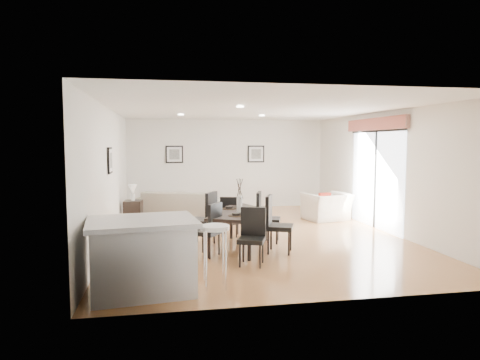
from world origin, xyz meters
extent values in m
plane|color=tan|center=(0.00, 0.00, 0.00)|extent=(8.00, 8.00, 0.00)
cube|color=white|center=(0.00, 4.00, 1.35)|extent=(6.00, 0.04, 2.70)
cube|color=white|center=(0.00, -4.00, 1.35)|extent=(6.00, 0.04, 2.70)
cube|color=white|center=(-3.00, 0.00, 1.35)|extent=(0.04, 8.00, 2.70)
cube|color=white|center=(3.00, 0.00, 1.35)|extent=(0.04, 8.00, 2.70)
cube|color=white|center=(0.00, 0.00, 2.70)|extent=(6.00, 8.00, 0.02)
imported|color=#A39784|center=(-1.54, 2.73, 0.34)|extent=(2.52, 1.69, 0.69)
imported|color=#EFE2CF|center=(2.22, 1.41, 0.35)|extent=(1.26, 1.15, 0.70)
imported|color=#335B27|center=(5.89, 1.74, 0.34)|extent=(0.46, 0.46, 0.67)
cube|color=black|center=(-0.54, -1.14, 0.67)|extent=(1.45, 1.87, 0.06)
cylinder|color=black|center=(-1.19, -1.70, 0.32)|extent=(0.07, 0.07, 0.64)
cylinder|color=black|center=(-0.55, -0.27, 0.32)|extent=(0.07, 0.07, 0.64)
cylinder|color=black|center=(-0.52, -2.00, 0.32)|extent=(0.07, 0.07, 0.64)
cylinder|color=black|center=(0.11, -0.57, 0.32)|extent=(0.07, 0.07, 0.64)
cube|color=black|center=(-1.21, -1.55, 0.43)|extent=(0.59, 0.59, 0.07)
cube|color=black|center=(-1.06, -1.66, 0.69)|extent=(0.29, 0.38, 0.51)
cylinder|color=black|center=(-1.25, -1.32, 0.19)|extent=(0.03, 0.03, 0.39)
cylinder|color=black|center=(-0.98, -1.52, 0.19)|extent=(0.03, 0.03, 0.39)
cylinder|color=black|center=(-1.44, -1.59, 0.19)|extent=(0.03, 0.03, 0.39)
cylinder|color=black|center=(-1.17, -1.79, 0.19)|extent=(0.03, 0.03, 0.39)
cube|color=black|center=(-1.21, -0.72, 0.47)|extent=(0.64, 0.64, 0.08)
cube|color=black|center=(-1.03, -0.81, 0.77)|extent=(0.28, 0.44, 0.56)
cylinder|color=black|center=(-1.28, -0.47, 0.21)|extent=(0.04, 0.04, 0.43)
cylinder|color=black|center=(-0.96, -0.64, 0.21)|extent=(0.04, 0.04, 0.43)
cylinder|color=black|center=(-1.46, -0.79, 0.21)|extent=(0.04, 0.04, 0.43)
cylinder|color=black|center=(-1.14, -0.97, 0.21)|extent=(0.04, 0.04, 0.43)
cube|color=black|center=(0.13, -1.55, 0.47)|extent=(0.61, 0.61, 0.08)
cube|color=black|center=(-0.06, -1.48, 0.76)|extent=(0.23, 0.46, 0.56)
cylinder|color=black|center=(0.23, -1.79, 0.21)|extent=(0.04, 0.04, 0.43)
cylinder|color=black|center=(-0.11, -1.66, 0.21)|extent=(0.04, 0.04, 0.43)
cylinder|color=black|center=(0.37, -1.45, 0.21)|extent=(0.04, 0.04, 0.43)
cylinder|color=black|center=(0.03, -1.32, 0.21)|extent=(0.04, 0.04, 0.43)
cube|color=black|center=(0.13, -0.72, 0.45)|extent=(0.57, 0.57, 0.08)
cube|color=black|center=(-0.05, -0.65, 0.74)|extent=(0.20, 0.45, 0.54)
cylinder|color=black|center=(0.24, -0.94, 0.21)|extent=(0.04, 0.04, 0.41)
cylinder|color=black|center=(-0.09, -0.83, 0.21)|extent=(0.04, 0.04, 0.41)
cylinder|color=black|center=(0.36, -0.60, 0.21)|extent=(0.04, 0.04, 0.41)
cylinder|color=black|center=(0.02, -0.49, 0.21)|extent=(0.04, 0.04, 0.41)
cube|color=black|center=(-0.54, -2.25, 0.42)|extent=(0.54, 0.54, 0.07)
cube|color=black|center=(-0.47, -2.08, 0.68)|extent=(0.41, 0.20, 0.50)
cylinder|color=black|center=(-0.75, -2.35, 0.19)|extent=(0.03, 0.03, 0.38)
cylinder|color=black|center=(-0.63, -2.04, 0.19)|extent=(0.03, 0.03, 0.38)
cylinder|color=black|center=(-0.44, -2.46, 0.19)|extent=(0.03, 0.03, 0.38)
cylinder|color=black|center=(-0.33, -2.16, 0.19)|extent=(0.03, 0.03, 0.38)
cube|color=black|center=(-0.54, -0.02, 0.39)|extent=(0.48, 0.48, 0.07)
cube|color=black|center=(-0.58, -0.18, 0.63)|extent=(0.39, 0.15, 0.46)
cylinder|color=black|center=(-0.35, 0.09, 0.18)|extent=(0.03, 0.03, 0.35)
cylinder|color=black|center=(-0.43, -0.20, 0.18)|extent=(0.03, 0.03, 0.35)
cylinder|color=black|center=(-0.64, 0.17, 0.18)|extent=(0.03, 0.03, 0.35)
cylinder|color=black|center=(-0.72, -0.12, 0.18)|extent=(0.03, 0.03, 0.35)
cylinder|color=white|center=(-0.54, -1.14, 0.85)|extent=(0.10, 0.10, 0.31)
cylinder|color=black|center=(-0.28, -1.14, 0.70)|extent=(0.30, 0.30, 0.01)
cylinder|color=black|center=(-0.28, -1.14, 0.73)|extent=(0.16, 0.16, 0.04)
cylinder|color=black|center=(-0.67, -0.72, 0.70)|extent=(0.30, 0.30, 0.01)
cylinder|color=black|center=(-0.67, -0.72, 0.73)|extent=(0.16, 0.16, 0.04)
cylinder|color=black|center=(-0.67, -1.55, 0.70)|extent=(0.30, 0.30, 0.01)
cylinder|color=black|center=(-0.67, -1.55, 0.73)|extent=(0.16, 0.16, 0.04)
cube|color=black|center=(-0.31, 1.49, 0.21)|extent=(1.22, 0.97, 0.42)
cube|color=black|center=(-2.69, 1.88, 0.28)|extent=(0.47, 0.47, 0.57)
cylinder|color=white|center=(-2.69, 1.88, 0.65)|extent=(0.09, 0.09, 0.17)
cone|color=silver|center=(-2.69, 1.88, 0.85)|extent=(0.21, 0.21, 0.23)
cube|color=maroon|center=(2.12, 1.31, 0.56)|extent=(0.34, 0.17, 0.32)
cube|color=silver|center=(-2.23, -3.23, 0.46)|extent=(1.41, 1.13, 0.92)
cube|color=#B6B6B8|center=(-2.23, -3.23, 0.95)|extent=(1.53, 1.25, 0.07)
cylinder|color=white|center=(-1.25, -3.23, 0.84)|extent=(0.40, 0.40, 0.06)
cylinder|color=silver|center=(-1.12, -3.10, 0.42)|extent=(0.03, 0.03, 0.84)
cylinder|color=silver|center=(-1.39, -3.10, 0.42)|extent=(0.03, 0.03, 0.84)
cylinder|color=silver|center=(-1.39, -3.36, 0.42)|extent=(0.03, 0.03, 0.84)
cylinder|color=silver|center=(-1.12, -3.36, 0.42)|extent=(0.03, 0.03, 0.84)
cube|color=black|center=(-1.60, 3.97, 1.65)|extent=(0.52, 0.03, 0.52)
cube|color=white|center=(-1.60, 3.97, 1.65)|extent=(0.44, 0.04, 0.44)
cube|color=#52524E|center=(-1.60, 3.97, 1.65)|extent=(0.30, 0.04, 0.30)
cube|color=black|center=(0.90, 3.97, 1.65)|extent=(0.52, 0.03, 0.52)
cube|color=white|center=(0.90, 3.97, 1.65)|extent=(0.44, 0.04, 0.44)
cube|color=#52524E|center=(0.90, 3.97, 1.65)|extent=(0.30, 0.04, 0.30)
cube|color=black|center=(-2.97, -0.20, 1.65)|extent=(0.03, 0.52, 0.52)
cube|color=white|center=(-2.97, -0.20, 1.65)|extent=(0.04, 0.44, 0.44)
cube|color=#52524E|center=(-2.97, -0.20, 1.65)|extent=(0.04, 0.30, 0.30)
cube|color=white|center=(2.98, 0.30, 1.12)|extent=(0.02, 2.40, 2.25)
cube|color=black|center=(2.96, 0.30, 1.12)|extent=(0.03, 0.05, 2.25)
cube|color=black|center=(2.96, 0.30, 2.27)|extent=(0.03, 2.50, 0.05)
cube|color=maroon|center=(2.92, 0.30, 2.43)|extent=(0.10, 2.70, 0.28)
plane|color=gray|center=(5.00, 0.30, 0.00)|extent=(6.00, 6.00, 0.00)
cube|color=brown|center=(6.05, 2.70, 1.00)|extent=(0.35, 0.35, 2.00)
camera|label=1|loc=(-1.94, -8.96, 2.00)|focal=32.00mm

